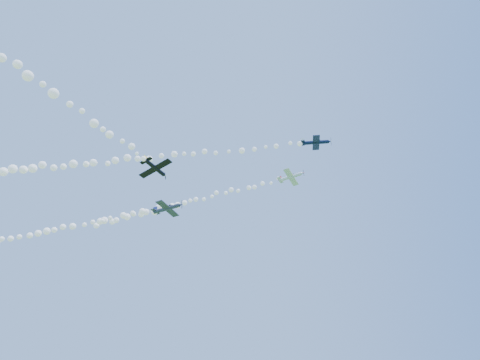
{
  "coord_description": "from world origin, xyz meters",
  "views": [
    {
      "loc": [
        3.79,
        -85.97,
        2.0
      ],
      "look_at": [
        2.67,
        -7.83,
        47.08
      ],
      "focal_mm": 30.0,
      "sensor_mm": 36.0,
      "label": 1
    }
  ],
  "objects_px": {
    "plane_navy": "(316,142)",
    "plane_grey": "(168,208)",
    "plane_white": "(291,177)",
    "plane_black": "(155,168)"
  },
  "relations": [
    {
      "from": "plane_grey",
      "to": "plane_white",
      "type": "bearing_deg",
      "value": 41.0
    },
    {
      "from": "plane_white",
      "to": "plane_grey",
      "type": "relative_size",
      "value": 0.96
    },
    {
      "from": "plane_black",
      "to": "plane_navy",
      "type": "bearing_deg",
      "value": -50.41
    },
    {
      "from": "plane_navy",
      "to": "plane_grey",
      "type": "bearing_deg",
      "value": 172.56
    },
    {
      "from": "plane_black",
      "to": "plane_grey",
      "type": "bearing_deg",
      "value": 28.45
    },
    {
      "from": "plane_navy",
      "to": "plane_grey",
      "type": "height_order",
      "value": "plane_navy"
    },
    {
      "from": "plane_white",
      "to": "plane_black",
      "type": "relative_size",
      "value": 1.16
    },
    {
      "from": "plane_white",
      "to": "plane_navy",
      "type": "xyz_separation_m",
      "value": [
        3.2,
        -19.88,
        -3.2
      ]
    },
    {
      "from": "plane_navy",
      "to": "plane_white",
      "type": "bearing_deg",
      "value": 107.07
    },
    {
      "from": "plane_navy",
      "to": "plane_grey",
      "type": "distance_m",
      "value": 35.15
    }
  ]
}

